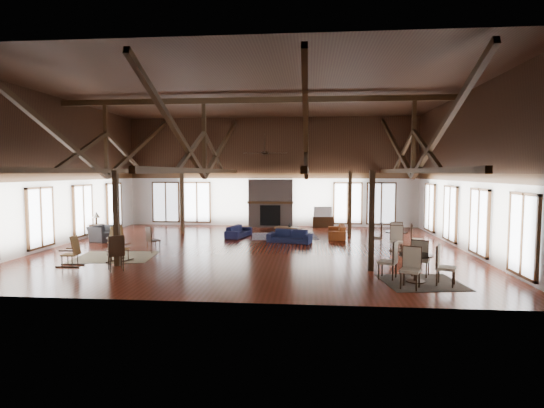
# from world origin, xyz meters

# --- Properties ---
(floor) EXTENTS (16.00, 16.00, 0.00)m
(floor) POSITION_xyz_m (0.00, 0.00, 0.00)
(floor) COLOR #571D12
(floor) RESTS_ON ground
(ceiling) EXTENTS (16.00, 14.00, 0.02)m
(ceiling) POSITION_xyz_m (0.00, 0.00, 6.00)
(ceiling) COLOR black
(ceiling) RESTS_ON wall_back
(wall_back) EXTENTS (16.00, 0.02, 6.00)m
(wall_back) POSITION_xyz_m (0.00, 7.00, 3.00)
(wall_back) COLOR silver
(wall_back) RESTS_ON floor
(wall_front) EXTENTS (16.00, 0.02, 6.00)m
(wall_front) POSITION_xyz_m (0.00, -7.00, 3.00)
(wall_front) COLOR silver
(wall_front) RESTS_ON floor
(wall_left) EXTENTS (0.02, 14.00, 6.00)m
(wall_left) POSITION_xyz_m (-8.00, 0.00, 3.00)
(wall_left) COLOR silver
(wall_left) RESTS_ON floor
(wall_right) EXTENTS (0.02, 14.00, 6.00)m
(wall_right) POSITION_xyz_m (8.00, 0.00, 3.00)
(wall_right) COLOR silver
(wall_right) RESTS_ON floor
(roof_truss) EXTENTS (15.60, 14.07, 3.14)m
(roof_truss) POSITION_xyz_m (0.00, 0.00, 4.03)
(roof_truss) COLOR black
(roof_truss) RESTS_ON wall_back
(post_grid) EXTENTS (8.16, 7.16, 3.05)m
(post_grid) POSITION_xyz_m (0.00, 0.00, 1.52)
(post_grid) COLOR black
(post_grid) RESTS_ON floor
(fireplace) EXTENTS (2.50, 0.69, 2.60)m
(fireplace) POSITION_xyz_m (0.00, 6.67, 1.29)
(fireplace) COLOR #6D5C53
(fireplace) RESTS_ON floor
(ceiling_fan) EXTENTS (1.60, 1.60, 0.75)m
(ceiling_fan) POSITION_xyz_m (0.50, -1.00, 3.73)
(ceiling_fan) COLOR black
(ceiling_fan) RESTS_ON roof_truss
(sofa_navy_front) EXTENTS (1.98, 1.19, 0.54)m
(sofa_navy_front) POSITION_xyz_m (1.29, 1.47, 0.27)
(sofa_navy_front) COLOR #131836
(sofa_navy_front) RESTS_ON floor
(sofa_navy_left) EXTENTS (1.85, 1.08, 0.51)m
(sofa_navy_left) POSITION_xyz_m (-1.15, 2.87, 0.25)
(sofa_navy_left) COLOR #131534
(sofa_navy_left) RESTS_ON floor
(sofa_orange) EXTENTS (1.99, 0.84, 0.57)m
(sofa_orange) POSITION_xyz_m (3.38, 3.05, 0.29)
(sofa_orange) COLOR brown
(sofa_orange) RESTS_ON floor
(coffee_table) EXTENTS (1.25, 0.85, 0.44)m
(coffee_table) POSITION_xyz_m (1.12, 3.18, 0.38)
(coffee_table) COLOR brown
(coffee_table) RESTS_ON floor
(vase) EXTENTS (0.24, 0.24, 0.19)m
(vase) POSITION_xyz_m (1.21, 3.18, 0.53)
(vase) COLOR #B2B2B2
(vase) RESTS_ON coffee_table
(armchair) EXTENTS (1.27, 1.20, 0.67)m
(armchair) POSITION_xyz_m (-6.79, 1.07, 0.33)
(armchair) COLOR #2A2A2C
(armchair) RESTS_ON floor
(side_table_lamp) EXTENTS (0.47, 0.47, 1.20)m
(side_table_lamp) POSITION_xyz_m (-7.56, 1.97, 0.45)
(side_table_lamp) COLOR black
(side_table_lamp) RESTS_ON floor
(rocking_chair_a) EXTENTS (0.86, 0.85, 1.02)m
(rocking_chair_a) POSITION_xyz_m (-4.97, -1.54, 0.48)
(rocking_chair_a) COLOR brown
(rocking_chair_a) RESTS_ON floor
(rocking_chair_b) EXTENTS (0.68, 0.94, 1.08)m
(rocking_chair_b) POSITION_xyz_m (-4.24, -2.98, 0.51)
(rocking_chair_b) COLOR brown
(rocking_chair_b) RESTS_ON floor
(rocking_chair_c) EXTENTS (0.79, 0.46, 0.99)m
(rocking_chair_c) POSITION_xyz_m (-5.37, -3.73, 0.46)
(rocking_chair_c) COLOR brown
(rocking_chair_c) RESTS_ON floor
(side_chair_a) EXTENTS (0.58, 0.58, 0.97)m
(side_chair_a) POSITION_xyz_m (-3.75, -1.25, 0.57)
(side_chair_a) COLOR black
(side_chair_a) RESTS_ON floor
(side_chair_b) EXTENTS (0.64, 0.64, 1.10)m
(side_chair_b) POSITION_xyz_m (-3.68, -4.26, 0.64)
(side_chair_b) COLOR black
(side_chair_b) RESTS_ON floor
(cafe_table_near) EXTENTS (2.05, 2.05, 1.06)m
(cafe_table_near) POSITION_xyz_m (5.03, -4.74, 0.53)
(cafe_table_near) COLOR black
(cafe_table_near) RESTS_ON floor
(cafe_table_far) EXTENTS (2.02, 2.02, 1.03)m
(cafe_table_far) POSITION_xyz_m (5.43, -0.09, 0.52)
(cafe_table_far) COLOR black
(cafe_table_far) RESTS_ON floor
(cup_near) EXTENTS (0.14, 0.14, 0.09)m
(cup_near) POSITION_xyz_m (5.04, -4.64, 0.81)
(cup_near) COLOR #B2B2B2
(cup_near) RESTS_ON cafe_table_near
(cup_far) EXTENTS (0.17, 0.17, 0.11)m
(cup_far) POSITION_xyz_m (5.38, 0.01, 0.80)
(cup_far) COLOR #B2B2B2
(cup_far) RESTS_ON cafe_table_far
(tv_console) EXTENTS (1.13, 0.42, 0.57)m
(tv_console) POSITION_xyz_m (2.88, 6.75, 0.28)
(tv_console) COLOR black
(tv_console) RESTS_ON floor
(television) EXTENTS (0.98, 0.22, 0.56)m
(television) POSITION_xyz_m (2.84, 6.75, 0.85)
(television) COLOR #B2B2B2
(television) RESTS_ON tv_console
(rug_tan) EXTENTS (2.85, 2.35, 0.01)m
(rug_tan) POSITION_xyz_m (-4.70, -2.20, 0.01)
(rug_tan) COLOR tan
(rug_tan) RESTS_ON floor
(rug_navy) EXTENTS (3.25, 2.60, 0.01)m
(rug_navy) POSITION_xyz_m (0.95, 3.21, 0.01)
(rug_navy) COLOR #181A45
(rug_navy) RESTS_ON floor
(rug_dark) EXTENTS (2.28, 2.12, 0.01)m
(rug_dark) POSITION_xyz_m (5.18, -4.79, 0.01)
(rug_dark) COLOR black
(rug_dark) RESTS_ON floor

